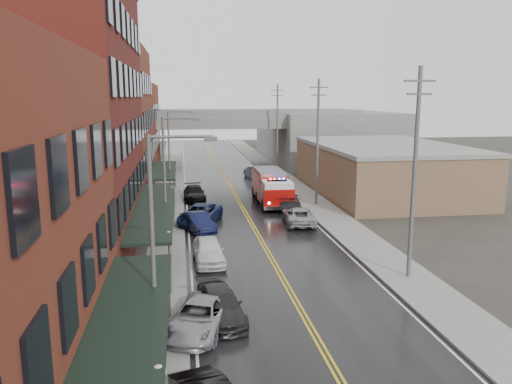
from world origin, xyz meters
TOP-DOWN VIEW (x-y plane):
  - road at (0.00, 30.00)m, footprint 11.00×160.00m
  - sidewalk_left at (-7.30, 30.00)m, footprint 3.00×160.00m
  - sidewalk_right at (7.30, 30.00)m, footprint 3.00×160.00m
  - curb_left at (-5.65, 30.00)m, footprint 0.30×160.00m
  - curb_right at (5.65, 30.00)m, footprint 0.30×160.00m
  - brick_building_b at (-13.30, 23.00)m, footprint 9.00×20.00m
  - brick_building_c at (-13.30, 40.50)m, footprint 9.00×15.00m
  - brick_building_far at (-13.30, 58.00)m, footprint 9.00×20.00m
  - tan_building at (16.00, 40.00)m, footprint 14.00×22.00m
  - right_far_block at (18.00, 70.00)m, footprint 18.00×30.00m
  - awning_0 at (-7.49, 4.00)m, footprint 2.60×16.00m
  - awning_1 at (-7.49, 23.00)m, footprint 2.60×18.00m
  - awning_2 at (-7.49, 40.50)m, footprint 2.60×13.00m
  - globe_lamp_1 at (-6.40, 16.00)m, footprint 0.44×0.44m
  - globe_lamp_2 at (-6.40, 30.00)m, footprint 0.44×0.44m
  - street_lamp_0 at (-6.55, 8.00)m, footprint 2.64×0.22m
  - street_lamp_1 at (-6.55, 24.00)m, footprint 2.64×0.22m
  - street_lamp_2 at (-6.55, 40.00)m, footprint 2.64×0.22m
  - utility_pole_0 at (7.20, 15.00)m, footprint 1.80×0.24m
  - utility_pole_1 at (7.20, 35.00)m, footprint 1.80×0.24m
  - utility_pole_2 at (7.20, 55.00)m, footprint 1.80×0.24m
  - overpass at (0.00, 62.00)m, footprint 40.00×10.00m
  - fire_truck at (3.02, 36.23)m, footprint 3.65×8.87m
  - parked_car_left_2 at (-5.00, 10.20)m, footprint 3.85×5.46m
  - parked_car_left_3 at (-4.01, 11.30)m, footprint 2.50×5.00m
  - parked_car_left_4 at (-4.07, 19.55)m, footprint 2.05×4.73m
  - parked_car_left_5 at (-4.47, 27.20)m, footprint 2.87×4.74m
  - parked_car_left_6 at (-4.19, 29.57)m, footprint 4.39×6.23m
  - parked_car_left_7 at (-4.38, 39.20)m, footprint 2.30×5.15m
  - parked_car_right_0 at (3.84, 28.20)m, footprint 2.85×5.31m
  - parked_car_right_1 at (4.13, 34.20)m, footprint 2.88×5.73m
  - parked_car_right_2 at (4.86, 41.80)m, footprint 2.78×4.38m
  - parked_car_right_3 at (3.60, 52.19)m, footprint 2.21×4.83m

SIDE VIEW (x-z plane):
  - road at x=0.00m, z-range 0.00..0.02m
  - sidewalk_left at x=-7.30m, z-range 0.00..0.15m
  - sidewalk_right at x=7.30m, z-range 0.00..0.15m
  - curb_left at x=-5.65m, z-range 0.00..0.15m
  - curb_right at x=5.65m, z-range 0.00..0.15m
  - parked_car_left_2 at x=-5.00m, z-range 0.00..1.38m
  - parked_car_right_2 at x=4.86m, z-range 0.00..1.39m
  - parked_car_left_3 at x=-4.01m, z-range 0.00..1.40m
  - parked_car_right_0 at x=3.84m, z-range 0.00..1.42m
  - parked_car_left_7 at x=-4.38m, z-range 0.00..1.47m
  - parked_car_left_5 at x=-4.47m, z-range 0.00..1.48m
  - parked_car_right_3 at x=3.60m, z-range 0.00..1.54m
  - parked_car_left_6 at x=-4.19m, z-range 0.00..1.58m
  - parked_car_left_4 at x=-4.07m, z-range 0.00..1.59m
  - parked_car_right_1 at x=4.13m, z-range 0.00..1.60m
  - fire_truck at x=3.02m, z-range 0.13..3.36m
  - globe_lamp_1 at x=-6.40m, z-range 0.75..3.87m
  - globe_lamp_2 at x=-6.40m, z-range 0.75..3.87m
  - tan_building at x=16.00m, z-range 0.00..5.00m
  - awning_2 at x=-7.49m, z-range 1.44..4.53m
  - awning_0 at x=-7.49m, z-range 1.44..4.53m
  - awning_1 at x=-7.49m, z-range 1.44..4.53m
  - right_far_block at x=18.00m, z-range 0.00..8.00m
  - street_lamp_0 at x=-6.55m, z-range 0.69..9.69m
  - street_lamp_1 at x=-6.55m, z-range 0.69..9.69m
  - street_lamp_2 at x=-6.55m, z-range 0.69..9.69m
  - overpass at x=0.00m, z-range 2.24..9.74m
  - brick_building_far at x=-13.30m, z-range 0.00..12.00m
  - utility_pole_0 at x=7.20m, z-range 0.31..12.31m
  - utility_pole_1 at x=7.20m, z-range 0.31..12.31m
  - utility_pole_2 at x=7.20m, z-range 0.31..12.31m
  - brick_building_c at x=-13.30m, z-range 0.00..15.00m
  - brick_building_b at x=-13.30m, z-range 0.00..18.00m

